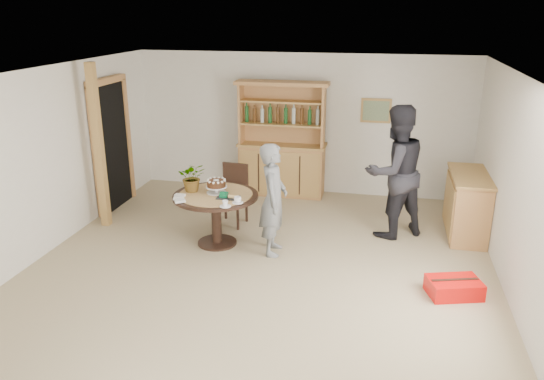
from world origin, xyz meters
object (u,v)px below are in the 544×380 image
(dining_chair, at_px, (233,190))
(red_suitcase, at_px, (454,287))
(hutch, at_px, (282,157))
(sideboard, at_px, (467,205))
(teen_boy, at_px, (273,200))
(dining_table, at_px, (216,204))
(adult_person, at_px, (395,172))

(dining_chair, relative_size, red_suitcase, 1.37)
(dining_chair, height_order, red_suitcase, dining_chair)
(red_suitcase, bearing_deg, hutch, 113.51)
(sideboard, distance_m, teen_boy, 2.95)
(dining_table, height_order, adult_person, adult_person)
(adult_person, bearing_deg, dining_table, -15.18)
(dining_table, bearing_deg, adult_person, 19.64)
(hutch, relative_size, dining_chair, 2.16)
(adult_person, bearing_deg, teen_boy, -3.43)
(dining_table, relative_size, dining_chair, 1.27)
(hutch, height_order, red_suitcase, hutch)
(dining_chair, distance_m, adult_person, 2.47)
(dining_table, distance_m, dining_chair, 0.83)
(hutch, height_order, dining_chair, hutch)
(teen_boy, relative_size, adult_person, 0.79)
(sideboard, bearing_deg, teen_boy, -155.62)
(hutch, relative_size, teen_boy, 1.31)
(sideboard, xyz_separation_m, dining_chair, (-3.52, -0.28, 0.06))
(sideboard, height_order, red_suitcase, sideboard)
(adult_person, bearing_deg, dining_chair, -33.83)
(adult_person, distance_m, red_suitcase, 2.03)
(hutch, height_order, dining_table, hutch)
(dining_chair, relative_size, teen_boy, 0.61)
(dining_chair, bearing_deg, sideboard, 11.38)
(dining_chair, bearing_deg, red_suitcase, -20.39)
(sideboard, height_order, teen_boy, teen_boy)
(teen_boy, distance_m, red_suitcase, 2.53)
(sideboard, xyz_separation_m, teen_boy, (-2.67, -1.21, 0.30))
(red_suitcase, bearing_deg, dining_table, 148.85)
(sideboard, height_order, dining_table, sideboard)
(red_suitcase, bearing_deg, adult_person, 96.90)
(teen_boy, bearing_deg, dining_table, 78.49)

